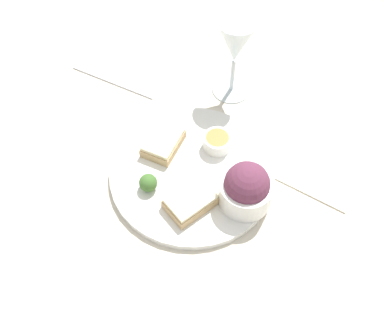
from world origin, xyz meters
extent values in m
plane|color=beige|center=(0.00, 0.00, 0.00)|extent=(4.00, 4.00, 0.00)
cylinder|color=white|center=(0.00, 0.00, 0.01)|extent=(0.30, 0.30, 0.01)
cylinder|color=white|center=(0.04, -0.10, 0.04)|extent=(0.09, 0.09, 0.05)
sphere|color=#6B334C|center=(0.04, -0.10, 0.06)|extent=(0.08, 0.08, 0.08)
cylinder|color=white|center=(0.07, 0.02, 0.03)|extent=(0.05, 0.05, 0.03)
cylinder|color=tan|center=(0.07, 0.02, 0.04)|extent=(0.04, 0.04, 0.01)
cube|color=tan|center=(-0.04, -0.06, 0.02)|extent=(0.09, 0.06, 0.02)
cube|color=beige|center=(-0.04, -0.06, 0.04)|extent=(0.08, 0.06, 0.01)
cube|color=tan|center=(-0.01, 0.07, 0.02)|extent=(0.10, 0.09, 0.02)
cube|color=beige|center=(-0.01, 0.07, 0.04)|extent=(0.09, 0.08, 0.01)
cylinder|color=silver|center=(0.19, 0.12, 0.00)|extent=(0.08, 0.08, 0.01)
cylinder|color=silver|center=(0.19, 0.12, 0.04)|extent=(0.01, 0.01, 0.08)
cone|color=silver|center=(0.19, 0.12, 0.13)|extent=(0.07, 0.07, 0.09)
sphere|color=#477533|center=(-0.08, 0.02, 0.03)|extent=(0.03, 0.03, 0.03)
cube|color=beige|center=(0.21, -0.12, 0.00)|extent=(0.20, 0.20, 0.01)
cube|color=silver|center=(0.00, 0.28, 0.00)|extent=(0.10, 0.18, 0.01)
camera|label=1|loc=(-0.28, -0.38, 0.74)|focal=45.00mm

